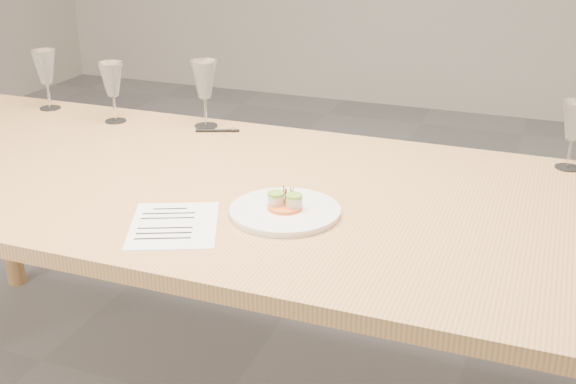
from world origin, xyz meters
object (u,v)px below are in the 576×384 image
at_px(ballpoint_pen, 218,131).
at_px(wine_glass_0, 45,68).
at_px(wine_glass_2, 204,81).
at_px(dining_table, 211,203).
at_px(wine_glass_3, 574,122).
at_px(dinner_plate, 285,210).
at_px(recipe_sheet, 174,225).
at_px(wine_glass_1, 112,80).

xyz_separation_m(ballpoint_pen, wine_glass_0, (-0.67, 0.03, 0.14)).
bearing_deg(wine_glass_0, wine_glass_2, 0.86).
height_order(dining_table, wine_glass_2, wine_glass_2).
distance_m(wine_glass_2, wine_glass_3, 1.11).
bearing_deg(dining_table, wine_glass_0, 153.94).
bearing_deg(ballpoint_pen, dinner_plate, -72.03).
height_order(ballpoint_pen, wine_glass_2, wine_glass_2).
height_order(recipe_sheet, wine_glass_0, wine_glass_0).
distance_m(recipe_sheet, wine_glass_3, 1.11).
bearing_deg(wine_glass_3, dinner_plate, -137.52).
bearing_deg(ballpoint_pen, wine_glass_2, 125.34).
xyz_separation_m(dining_table, wine_glass_1, (-0.53, 0.36, 0.21)).
distance_m(wine_glass_0, wine_glass_2, 0.61).
distance_m(ballpoint_pen, wine_glass_1, 0.39).
bearing_deg(wine_glass_0, wine_glass_1, -9.29).
distance_m(wine_glass_0, wine_glass_1, 0.31).
relative_size(wine_glass_1, wine_glass_2, 0.92).
distance_m(recipe_sheet, wine_glass_1, 0.87).
height_order(dining_table, wine_glass_3, wine_glass_3).
bearing_deg(wine_glass_1, recipe_sheet, -48.08).
distance_m(wine_glass_1, wine_glass_3, 1.41).
xyz_separation_m(wine_glass_0, wine_glass_2, (0.61, 0.01, 0.01)).
height_order(ballpoint_pen, wine_glass_1, wine_glass_1).
bearing_deg(ballpoint_pen, wine_glass_1, 161.18).
bearing_deg(wine_glass_2, dinner_plate, -48.60).
xyz_separation_m(dinner_plate, wine_glass_2, (-0.49, 0.55, 0.14)).
distance_m(ballpoint_pen, wine_glass_3, 1.05).
distance_m(wine_glass_0, wine_glass_3, 1.71).
bearing_deg(recipe_sheet, dinner_plate, 10.12).
bearing_deg(dinner_plate, dining_table, 152.34).
height_order(wine_glass_0, wine_glass_2, wine_glass_2).
relative_size(ballpoint_pen, wine_glass_3, 0.70).
bearing_deg(wine_glass_2, ballpoint_pen, -32.93).
bearing_deg(wine_glass_3, ballpoint_pen, -177.20).
height_order(wine_glass_0, wine_glass_1, wine_glass_0).
bearing_deg(dining_table, recipe_sheet, -80.25).
bearing_deg(wine_glass_3, wine_glass_2, -179.42).
height_order(recipe_sheet, wine_glass_3, wine_glass_3).
relative_size(recipe_sheet, wine_glass_3, 1.62).
height_order(dinner_plate, wine_glass_1, wine_glass_1).
xyz_separation_m(dinner_plate, wine_glass_1, (-0.79, 0.50, 0.13)).
height_order(recipe_sheet, wine_glass_1, wine_glass_1).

